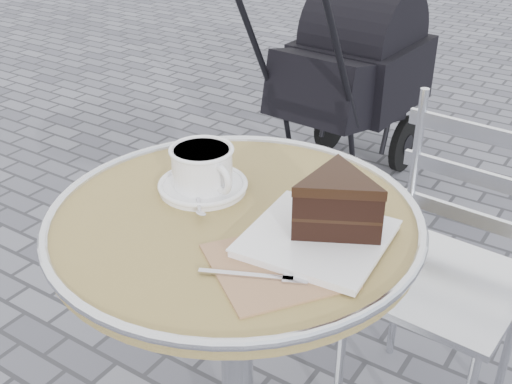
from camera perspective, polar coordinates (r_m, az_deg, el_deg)
The scene contains 5 objects.
cafe_table at distance 1.31m, azimuth -1.82°, elevation -8.28°, with size 0.72×0.72×0.74m.
cappuccino_set at distance 1.29m, azimuth -4.75°, elevation 1.80°, with size 0.18×0.20×0.09m.
cake_plate_set at distance 1.12m, azimuth 6.72°, elevation -1.80°, with size 0.29×0.37×0.13m.
bistro_chair at distance 1.63m, azimuth 17.50°, elevation -3.71°, with size 0.40×0.40×0.83m.
baby_stroller at distance 2.78m, azimuth 8.18°, elevation 9.37°, with size 0.47×0.94×0.96m.
Camera 1 is at (0.60, -0.84, 1.36)m, focal length 45.00 mm.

